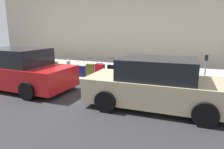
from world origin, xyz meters
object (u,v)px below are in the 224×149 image
Objects in this scene: suitcase_olive_0 at (173,79)px; parked_car_red_1 at (17,70)px; suitcase_teal_3 at (134,73)px; fire_hydrant at (69,67)px; suitcase_red_6 at (100,71)px; bollard_post at (57,68)px; suitcase_navy_8 at (82,71)px; suitcase_navy_1 at (161,77)px; parked_car_beige_0 at (157,85)px; parking_meter at (206,66)px; suitcase_silver_2 at (147,75)px; suitcase_black_5 at (111,72)px; suitcase_maroon_4 at (123,73)px; suitcase_olive_7 at (90,71)px.

suitcase_olive_0 is 6.31m from parked_car_red_1.
fire_hydrant is at bearing 0.50° from suitcase_teal_3.
suitcase_teal_3 is (1.65, -0.11, 0.07)m from suitcase_olive_0.
suitcase_red_6 is 2.35m from bollard_post.
suitcase_navy_1 is at bearing -179.53° from suitcase_navy_8.
bollard_post is 5.72m from parked_car_beige_0.
suitcase_red_6 is at bearing -0.00° from suitcase_olive_0.
suitcase_navy_8 is at bearing 2.63° from parking_meter.
suitcase_silver_2 is 1.02× the size of suitcase_black_5.
parked_car_red_1 is (2.64, 2.23, 0.28)m from suitcase_red_6.
suitcase_red_6 is 0.58× the size of parking_meter.
suitcase_maroon_4 reaches higher than suitcase_navy_1.
suitcase_black_5 is at bearing -0.31° from suitcase_navy_1.
suitcase_olive_0 is 0.77× the size of suitcase_navy_1.
suitcase_navy_1 is 0.81× the size of suitcase_silver_2.
parking_meter is at bearing -175.74° from suitcase_red_6.
suitcase_teal_3 is 1.10× the size of suitcase_maroon_4.
fire_hydrant is (4.49, 0.03, 0.11)m from suitcase_navy_1.
fire_hydrant is at bearing 2.33° from parking_meter.
parking_meter is at bearing -176.95° from suitcase_maroon_4.
suitcase_olive_0 is 2.27m from parked_car_beige_0.
parked_car_beige_0 is (-5.30, 2.15, 0.24)m from bollard_post.
suitcase_black_5 is at bearing -143.37° from parked_car_red_1.
suitcase_olive_7 is at bearing -33.14° from parked_car_beige_0.
suitcase_maroon_4 is at bearing -3.89° from suitcase_olive_0.
suitcase_maroon_4 is 1.07m from suitcase_red_6.
suitcase_navy_8 reaches higher than suitcase_red_6.
parking_meter reaches higher than suitcase_maroon_4.
suitcase_teal_3 reaches higher than suitcase_navy_1.
suitcase_silver_2 is at bearing 179.35° from fire_hydrant.
suitcase_teal_3 is 3.96m from bollard_post.
fire_hydrant is 2.48m from parked_car_red_1.
suitcase_red_6 is at bearing 0.89° from suitcase_silver_2.
suitcase_olive_7 is 1.23m from fire_hydrant.
suitcase_olive_7 reaches higher than suitcase_maroon_4.
parked_car_red_1 is at bearing 82.41° from bollard_post.
parked_car_beige_0 is at bearing 94.95° from suitcase_navy_1.
suitcase_maroon_4 is 0.54m from suitcase_black_5.
fire_hydrant is 1.16× the size of bollard_post.
suitcase_olive_7 is 1.83m from bollard_post.
suitcase_olive_0 is at bearing 179.41° from suitcase_olive_7.
suitcase_navy_1 is 2.22m from suitcase_black_5.
suitcase_black_5 is at bearing -178.40° from suitcase_navy_8.
suitcase_olive_0 is at bearing 176.11° from suitcase_maroon_4.
bollard_post is 6.79m from parking_meter.
suitcase_olive_7 reaches higher than suitcase_navy_1.
parked_car_beige_0 is (0.31, 2.23, 0.29)m from suitcase_olive_0.
suitcase_silver_2 is 1.28× the size of fire_hydrant.
fire_hydrant is at bearing 1.10° from suitcase_black_5.
suitcase_navy_8 is 0.75m from fire_hydrant.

